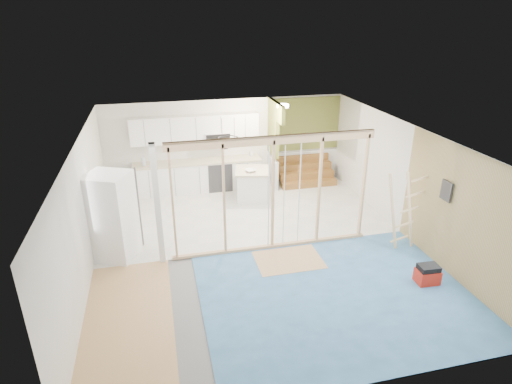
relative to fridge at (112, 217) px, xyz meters
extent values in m
cube|color=slate|center=(3.04, -0.45, -0.95)|extent=(7.00, 8.00, 0.01)
cube|color=white|center=(3.04, -0.45, 1.65)|extent=(7.00, 8.00, 0.01)
cube|color=silver|center=(3.04, 3.55, 0.35)|extent=(7.00, 0.01, 2.60)
cube|color=silver|center=(3.04, -4.45, 0.35)|extent=(7.00, 0.01, 2.60)
cube|color=silver|center=(-0.46, -0.45, 0.35)|extent=(0.01, 8.00, 2.60)
cube|color=silver|center=(6.54, -0.45, 0.35)|extent=(0.01, 8.00, 2.60)
cube|color=silver|center=(3.04, 1.55, -0.94)|extent=(7.00, 4.00, 0.02)
cube|color=#4D87BB|center=(4.04, -2.45, -0.94)|extent=(5.00, 4.00, 0.02)
cube|color=tan|center=(0.29, -2.45, -0.94)|extent=(1.50, 4.00, 0.02)
cube|color=tan|center=(3.54, -1.05, -0.93)|extent=(1.40, 1.00, 0.01)
cube|color=tan|center=(3.34, -0.45, 1.55)|extent=(4.40, 0.09, 0.18)
cube|color=tan|center=(3.34, -0.45, -0.90)|extent=(4.40, 0.09, 0.06)
cube|color=silver|center=(0.94, -0.45, 0.35)|extent=(0.12, 0.14, 2.60)
cube|color=tan|center=(1.24, -0.45, 0.35)|extent=(0.04, 0.09, 2.40)
cube|color=tan|center=(2.29, -0.45, 0.35)|extent=(0.04, 0.09, 2.40)
cube|color=tan|center=(3.34, -0.45, 0.35)|extent=(0.05, 0.09, 2.40)
cube|color=tan|center=(4.39, -0.45, 0.35)|extent=(0.04, 0.09, 2.40)
cube|color=tan|center=(5.44, -0.45, 0.35)|extent=(0.04, 0.09, 2.40)
cylinder|color=silver|center=(3.24, -0.48, 0.27)|extent=(0.02, 0.02, 2.35)
cylinder|color=silver|center=(3.94, -0.43, 0.27)|extent=(0.02, 0.02, 2.35)
cylinder|color=silver|center=(3.59, -0.45, 0.27)|extent=(0.02, 0.02, 2.35)
cube|color=white|center=(2.14, 3.25, -0.51)|extent=(3.60, 0.60, 0.88)
cube|color=#BFB895|center=(2.14, 3.25, -0.04)|extent=(3.66, 0.64, 0.05)
cube|color=white|center=(-0.16, 2.15, -0.51)|extent=(0.60, 1.60, 0.88)
cube|color=#BFB895|center=(-0.16, 2.15, -0.04)|extent=(0.64, 1.64, 0.05)
cube|color=white|center=(2.14, 3.37, 0.90)|extent=(3.60, 0.34, 0.75)
cube|color=white|center=(2.74, 3.33, 0.60)|extent=(0.72, 0.38, 0.36)
cube|color=black|center=(2.74, 3.14, 0.60)|extent=(0.68, 0.02, 0.30)
cube|color=olive|center=(4.34, 3.10, 0.85)|extent=(0.10, 0.90, 1.60)
cube|color=silver|center=(4.34, 3.10, -0.50)|extent=(0.10, 0.90, 0.90)
cube|color=olive|center=(4.34, 2.40, 1.40)|extent=(0.10, 0.50, 0.50)
cube|color=olive|center=(5.44, 3.52, 0.80)|extent=(2.20, 0.04, 1.60)
cube|color=silver|center=(5.44, 3.52, -0.50)|extent=(2.20, 0.04, 0.90)
cube|color=brown|center=(5.39, 2.75, -0.85)|extent=(1.70, 0.26, 0.20)
cube|color=brown|center=(5.39, 3.01, -0.65)|extent=(1.70, 0.26, 0.20)
cube|color=brown|center=(5.39, 3.27, -0.45)|extent=(1.70, 0.26, 0.20)
cube|color=brown|center=(5.39, 3.53, -0.25)|extent=(1.70, 0.26, 0.20)
torus|color=black|center=(2.74, 1.45, 1.10)|extent=(0.52, 0.52, 0.02)
cylinder|color=black|center=(2.59, 1.45, 1.35)|extent=(0.01, 0.01, 0.50)
cylinder|color=black|center=(2.89, 1.45, 1.35)|extent=(0.01, 0.01, 0.50)
cylinder|color=#36363B|center=(2.64, 1.35, 0.95)|extent=(0.14, 0.14, 0.14)
cylinder|color=#36363B|center=(2.86, 1.55, 0.97)|extent=(0.12, 0.12, 0.12)
cube|color=tan|center=(6.52, -2.45, 0.35)|extent=(0.02, 4.00, 2.60)
cube|color=#36363B|center=(6.47, -1.85, 0.70)|extent=(0.04, 0.30, 0.40)
cylinder|color=#FFEABF|center=(4.44, 2.55, 1.59)|extent=(0.32, 0.32, 0.08)
cube|color=white|center=(-0.01, 0.00, 0.00)|extent=(1.07, 1.06, 1.89)
cube|color=#36363B|center=(0.39, 0.00, 0.00)|extent=(0.33, 0.70, 1.86)
cube|color=white|center=(3.52, 2.25, -0.54)|extent=(0.97, 0.97, 0.82)
cube|color=#BFB895|center=(3.52, 2.25, -0.08)|extent=(1.09, 1.09, 0.05)
imported|color=white|center=(3.45, 2.11, -0.02)|extent=(0.30, 0.30, 0.07)
imported|color=silver|center=(0.64, 3.18, 0.14)|extent=(0.15, 0.15, 0.31)
imported|color=silver|center=(3.74, 3.34, 0.09)|extent=(0.12, 0.12, 0.21)
cube|color=#AE1E10|center=(5.90, -2.45, -0.80)|extent=(0.44, 0.34, 0.30)
cube|color=black|center=(5.90, -2.45, -0.60)|extent=(0.39, 0.30, 0.11)
cube|color=#D4B582|center=(5.81, -1.15, -0.02)|extent=(0.44, 0.06, 1.83)
cube|color=#D4B582|center=(6.21, -1.15, -0.02)|extent=(0.44, 0.06, 1.83)
cube|color=#D4B582|center=(6.06, -1.15, -0.70)|extent=(0.44, 0.06, 0.12)
cube|color=#D4B582|center=(6.14, -1.15, -0.35)|extent=(0.44, 0.06, 0.12)
cube|color=#D4B582|center=(6.21, -1.15, 0.01)|extent=(0.44, 0.06, 0.12)
cube|color=#D4B582|center=(6.28, -1.15, 0.36)|extent=(0.44, 0.06, 0.12)
cube|color=#D4B582|center=(6.36, -1.15, 0.71)|extent=(0.44, 0.06, 0.12)
camera|label=1|loc=(1.04, -8.47, 3.94)|focal=30.00mm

